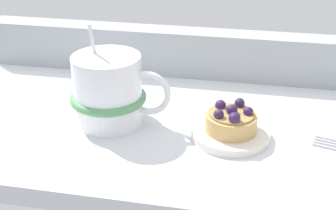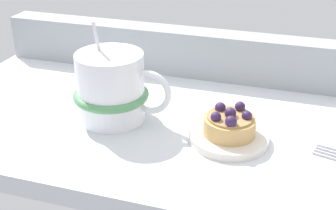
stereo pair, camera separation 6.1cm
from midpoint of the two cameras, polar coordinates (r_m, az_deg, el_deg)
ground_plane at (r=65.21cm, az=6.61°, el=-3.24°), size 80.43×38.27×2.64cm
window_rail_back at (r=78.09cm, az=9.35°, el=5.92°), size 78.83×4.75×7.65cm
dessert_plate at (r=60.59cm, az=10.36°, el=-4.03°), size 10.27×10.27×1.07cm
raspberry_tart at (r=59.59cm, az=10.52°, el=-2.34°), size 6.68×6.68×3.72cm
coffee_mug at (r=63.26cm, az=-4.18°, el=2.02°), size 13.94×10.45×13.97cm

